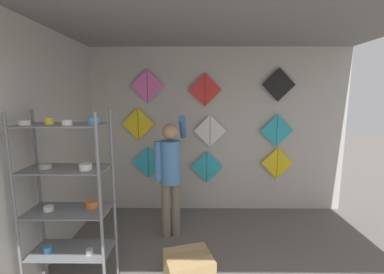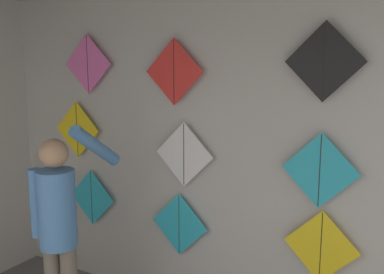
# 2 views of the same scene
# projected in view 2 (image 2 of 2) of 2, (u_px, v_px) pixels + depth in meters

# --- Properties ---
(back_panel) EXTENTS (4.73, 0.06, 2.80)m
(back_panel) POSITION_uv_depth(u_px,v_px,m) (185.00, 154.00, 3.69)
(back_panel) COLOR #BCB7AD
(back_panel) RESTS_ON ground
(shopkeeper) EXTENTS (0.43, 0.65, 1.74)m
(shopkeeper) POSITION_uv_depth(u_px,v_px,m) (59.00, 223.00, 3.24)
(shopkeeper) COLOR #726656
(shopkeeper) RESTS_ON ground
(kite_0) EXTENTS (0.55, 0.01, 0.55)m
(kite_0) POSITION_uv_depth(u_px,v_px,m) (92.00, 198.00, 4.21)
(kite_0) COLOR #28B2C6
(kite_1) EXTENTS (0.55, 0.01, 0.55)m
(kite_1) POSITION_uv_depth(u_px,v_px,m) (179.00, 225.00, 3.72)
(kite_1) COLOR #28B2C6
(kite_2) EXTENTS (0.55, 0.04, 0.69)m
(kite_2) POSITION_uv_depth(u_px,v_px,m) (321.00, 250.00, 3.12)
(kite_2) COLOR yellow
(kite_3) EXTENTS (0.55, 0.01, 0.55)m
(kite_3) POSITION_uv_depth(u_px,v_px,m) (77.00, 130.00, 4.17)
(kite_3) COLOR yellow
(kite_4) EXTENTS (0.55, 0.01, 0.55)m
(kite_4) POSITION_uv_depth(u_px,v_px,m) (184.00, 155.00, 3.59)
(kite_4) COLOR white
(kite_5) EXTENTS (0.55, 0.01, 0.55)m
(kite_5) POSITION_uv_depth(u_px,v_px,m) (320.00, 171.00, 3.03)
(kite_5) COLOR #28B2C6
(kite_6) EXTENTS (0.55, 0.01, 0.55)m
(kite_6) POSITION_uv_depth(u_px,v_px,m) (88.00, 64.00, 3.97)
(kite_6) COLOR pink
(kite_7) EXTENTS (0.55, 0.01, 0.55)m
(kite_7) POSITION_uv_depth(u_px,v_px,m) (174.00, 72.00, 3.52)
(kite_7) COLOR red
(kite_8) EXTENTS (0.55, 0.01, 0.55)m
(kite_8) POSITION_uv_depth(u_px,v_px,m) (325.00, 62.00, 2.90)
(kite_8) COLOR black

